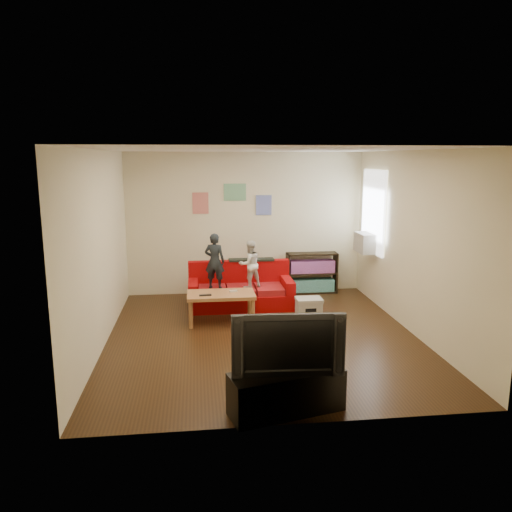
{
  "coord_description": "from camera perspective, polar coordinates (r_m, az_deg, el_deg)",
  "views": [
    {
      "loc": [
        -0.93,
        -6.94,
        2.59
      ],
      "look_at": [
        0.0,
        0.8,
        1.05
      ],
      "focal_mm": 35.0,
      "sensor_mm": 36.0,
      "label": 1
    }
  ],
  "objects": [
    {
      "name": "tissue",
      "position": [
        8.94,
        5.1,
        -5.34
      ],
      "size": [
        0.11,
        0.11,
        0.11
      ],
      "primitive_type": "sphere",
      "rotation": [
        0.0,
        0.0,
        0.05
      ],
      "color": "white",
      "rests_on": "ground"
    },
    {
      "name": "television",
      "position": [
        5.11,
        3.57,
        -9.73
      ],
      "size": [
        1.14,
        0.22,
        0.65
      ],
      "primitive_type": "imported",
      "rotation": [
        0.0,
        0.0,
        -0.06
      ],
      "color": "black",
      "rests_on": "tv_stand"
    },
    {
      "name": "child_b",
      "position": [
        8.57,
        -0.73,
        -0.93
      ],
      "size": [
        0.49,
        0.43,
        0.82
      ],
      "primitive_type": "imported",
      "rotation": [
        0.0,
        0.0,
        3.51
      ],
      "color": "silver",
      "rests_on": "sofa"
    },
    {
      "name": "coffee_table",
      "position": [
        7.96,
        -4.02,
        -4.73
      ],
      "size": [
        1.07,
        0.59,
        0.48
      ],
      "color": "#AE7240",
      "rests_on": "ground"
    },
    {
      "name": "game_controller",
      "position": [
        8.0,
        -2.61,
        -4.03
      ],
      "size": [
        0.13,
        0.07,
        0.03
      ],
      "primitive_type": "cube",
      "rotation": [
        0.0,
        0.0,
        0.28
      ],
      "color": "silver",
      "rests_on": "coffee_table"
    },
    {
      "name": "tv_stand",
      "position": [
        5.33,
        3.5,
        -15.25
      ],
      "size": [
        1.25,
        0.68,
        0.44
      ],
      "primitive_type": "cube",
      "rotation": [
        0.0,
        0.0,
        0.25
      ],
      "color": "black",
      "rests_on": "ground"
    },
    {
      "name": "artwork_left",
      "position": [
        9.46,
        -6.37,
        6.02
      ],
      "size": [
        0.3,
        0.01,
        0.4
      ],
      "primitive_type": "cube",
      "color": "#D87266",
      "rests_on": "room_shell"
    },
    {
      "name": "ac_unit",
      "position": [
        9.23,
        12.42,
        1.5
      ],
      "size": [
        0.28,
        0.55,
        0.35
      ],
      "primitive_type": "cube",
      "color": "#B7B2A3",
      "rests_on": "window"
    },
    {
      "name": "bookshelf",
      "position": [
        9.76,
        6.37,
        -2.16
      ],
      "size": [
        0.98,
        0.29,
        0.78
      ],
      "color": "black",
      "rests_on": "ground"
    },
    {
      "name": "room_shell",
      "position": [
        7.11,
        0.77,
        1.13
      ],
      "size": [
        4.52,
        5.02,
        2.72
      ],
      "color": "#36200D",
      "rests_on": "ground"
    },
    {
      "name": "remote",
      "position": [
        7.82,
        -5.82,
        -4.46
      ],
      "size": [
        0.19,
        0.06,
        0.02
      ],
      "primitive_type": "cube",
      "rotation": [
        0.0,
        0.0,
        0.06
      ],
      "color": "black",
      "rests_on": "coffee_table"
    },
    {
      "name": "artwork_center",
      "position": [
        9.47,
        -2.43,
        7.3
      ],
      "size": [
        0.42,
        0.01,
        0.32
      ],
      "primitive_type": "cube",
      "color": "#72B27F",
      "rests_on": "room_shell"
    },
    {
      "name": "sofa",
      "position": [
        8.84,
        -1.79,
        -4.06
      ],
      "size": [
        1.81,
        0.83,
        0.8
      ],
      "color": "#9E0607",
      "rests_on": "ground"
    },
    {
      "name": "artwork_right",
      "position": [
        9.55,
        0.89,
        5.83
      ],
      "size": [
        0.3,
        0.01,
        0.38
      ],
      "primitive_type": "cube",
      "color": "#727FCC",
      "rests_on": "room_shell"
    },
    {
      "name": "file_box",
      "position": [
        8.41,
        6.06,
        -5.76
      ],
      "size": [
        0.43,
        0.33,
        0.3
      ],
      "color": "beige",
      "rests_on": "ground"
    },
    {
      "name": "child_a",
      "position": [
        8.52,
        -4.75,
        -0.58
      ],
      "size": [
        0.4,
        0.33,
        0.96
      ],
      "primitive_type": "imported",
      "rotation": [
        0.0,
        0.0,
        2.82
      ],
      "color": "black",
      "rests_on": "sofa"
    },
    {
      "name": "window",
      "position": [
        9.2,
        13.27,
        4.95
      ],
      "size": [
        0.04,
        1.08,
        1.48
      ],
      "primitive_type": "cube",
      "color": "white",
      "rests_on": "room_shell"
    }
  ]
}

